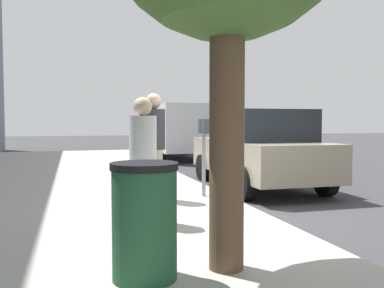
{
  "coord_description": "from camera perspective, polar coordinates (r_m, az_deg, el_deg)",
  "views": [
    {
      "loc": [
        -5.89,
        2.76,
        1.51
      ],
      "look_at": [
        1.9,
        0.44,
        1.07
      ],
      "focal_mm": 37.98,
      "sensor_mm": 36.0,
      "label": 1
    }
  ],
  "objects": [
    {
      "name": "parked_van_far",
      "position": [
        16.87,
        -2.49,
        2.26
      ],
      "size": [
        5.23,
        2.18,
        2.18
      ],
      "color": "silver",
      "rests_on": "ground_plane"
    },
    {
      "name": "pedestrian_bystander",
      "position": [
        5.51,
        -6.9,
        -0.79
      ],
      "size": [
        0.37,
        0.44,
        1.69
      ],
      "rotation": [
        0.0,
        0.0,
        -0.65
      ],
      "color": "#726656",
      "rests_on": "sidewalk_slab"
    },
    {
      "name": "ground_plane",
      "position": [
        6.67,
        8.42,
        -9.97
      ],
      "size": [
        80.0,
        80.0,
        0.0
      ],
      "primitive_type": "plane",
      "color": "#38383A",
      "rests_on": "ground"
    },
    {
      "name": "trash_bin",
      "position": [
        3.58,
        -6.68,
        -10.63
      ],
      "size": [
        0.59,
        0.59,
        1.01
      ],
      "color": "#1E4C2D",
      "rests_on": "sidewalk_slab"
    },
    {
      "name": "parked_sedan_near",
      "position": [
        9.43,
        9.27,
        -0.65
      ],
      "size": [
        4.45,
        2.06,
        1.77
      ],
      "color": "gray",
      "rests_on": "ground_plane"
    },
    {
      "name": "parking_meter",
      "position": [
        7.37,
        1.68,
        0.46
      ],
      "size": [
        0.36,
        0.12,
        1.41
      ],
      "color": "gray",
      "rests_on": "sidewalk_slab"
    },
    {
      "name": "pedestrian_at_meter",
      "position": [
        7.1,
        -5.41,
        1.09
      ],
      "size": [
        0.55,
        0.4,
        1.85
      ],
      "rotation": [
        0.0,
        0.0,
        -1.38
      ],
      "color": "tan",
      "rests_on": "sidewalk_slab"
    },
    {
      "name": "sidewalk_slab",
      "position": [
        6.06,
        -18.72,
        -10.72
      ],
      "size": [
        28.0,
        6.0,
        0.15
      ],
      "primitive_type": "cube",
      "color": "#A8A59E",
      "rests_on": "ground_plane"
    }
  ]
}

